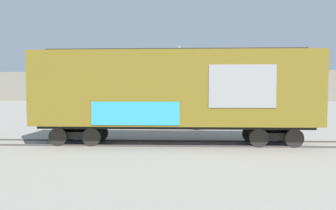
{
  "coord_description": "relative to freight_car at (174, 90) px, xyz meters",
  "views": [
    {
      "loc": [
        -0.1,
        -13.8,
        2.69
      ],
      "look_at": [
        -1.25,
        1.89,
        1.94
      ],
      "focal_mm": 28.67,
      "sensor_mm": 36.0,
      "label": 1
    }
  ],
  "objects": [
    {
      "name": "hillside",
      "position": [
        0.65,
        79.79,
        1.77
      ],
      "size": [
        123.11,
        28.52,
        13.97
      ],
      "color": "gray",
      "rests_on": "ground_plane"
    },
    {
      "name": "flagpole",
      "position": [
        -0.11,
        13.98,
        1.74
      ],
      "size": [
        0.57,
        1.22,
        7.36
      ],
      "color": "silver",
      "rests_on": "ground_plane"
    },
    {
      "name": "parked_car_silver",
      "position": [
        -0.07,
        6.36,
        -1.98
      ],
      "size": [
        4.19,
        2.09,
        1.62
      ],
      "color": "#B7BABF",
      "rests_on": "ground_plane"
    },
    {
      "name": "track",
      "position": [
        0.92,
        0.04,
        -2.75
      ],
      "size": [
        60.01,
        3.88,
        0.08
      ],
      "color": "#4C4742",
      "rests_on": "ground_plane"
    },
    {
      "name": "parked_car_black",
      "position": [
        -5.51,
        6.81,
        -2.01
      ],
      "size": [
        4.37,
        2.03,
        1.57
      ],
      "color": "black",
      "rests_on": "ground_plane"
    },
    {
      "name": "freight_car",
      "position": [
        0.0,
        0.0,
        0.0
      ],
      "size": [
        14.08,
        3.34,
        4.92
      ],
      "color": "olive",
      "rests_on": "ground_plane"
    },
    {
      "name": "ground_plane",
      "position": [
        0.77,
        0.0,
        -2.79
      ],
      "size": [
        260.0,
        260.0,
        0.0
      ],
      "primitive_type": "plane",
      "color": "gray"
    }
  ]
}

